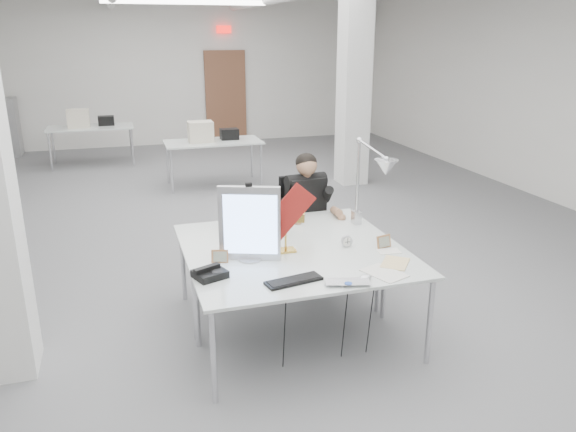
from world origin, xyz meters
The scene contains 23 objects.
room_shell centered at (0.04, 0.13, 1.69)m, with size 10.04×14.04×3.24m.
desk_main centered at (0.00, -2.50, 0.74)m, with size 1.80×0.90×0.03m, color silver.
desk_second centered at (0.00, -1.60, 0.74)m, with size 1.80×0.90×0.03m, color silver.
bg_desk_a centered at (0.20, 3.00, 0.74)m, with size 1.60×0.80×0.03m, color silver.
bg_desk_b centered at (-1.80, 5.20, 0.74)m, with size 1.60×0.80×0.03m, color silver.
filing_cabinet centered at (-3.50, 6.65, 0.60)m, with size 0.45×0.55×1.20m, color gray.
office_chair centered at (0.46, -1.01, 0.59)m, with size 0.58×0.58×1.18m, color black, non-canonical shape.
seated_person centered at (0.46, -1.06, 0.90)m, with size 0.47×0.58×0.88m, color black, non-canonical shape.
monitor centered at (-0.40, -2.18, 1.06)m, with size 0.49×0.05×0.60m, color #B3B3B8.
pennant centered at (-0.11, -2.21, 1.12)m, with size 0.50×0.01×0.21m, color maroon.
keyboard centered at (-0.20, -2.69, 0.77)m, with size 0.42×0.14×0.02m, color black.
laptop centered at (0.15, -2.89, 0.77)m, with size 0.33×0.21×0.03m, color #BBBBC0.
mouse centered at (0.32, -2.81, 0.77)m, with size 0.10×0.06×0.04m, color silver.
bankers_lamp centered at (-0.08, -2.10, 0.91)m, with size 0.28×0.11×0.32m, color #B69338, non-canonical shape.
desk_phone centered at (-0.77, -2.43, 0.78)m, with size 0.22×0.20×0.06m, color black.
picture_frame_left centered at (-0.65, -2.17, 0.81)m, with size 0.13×0.01×0.11m, color #B57A4E.
picture_frame_right centered at (0.74, -2.26, 0.81)m, with size 0.14×0.01×0.11m, color #A67047.
desk_clock centered at (0.45, -2.15, 0.81)m, with size 0.10×0.10×0.03m, color #B0B0B5.
paper_stack_a centered at (0.50, -2.75, 0.76)m, with size 0.22×0.32×0.01m, color silver.
paper_stack_b centered at (0.67, -2.60, 0.76)m, with size 0.19×0.27×0.01m, color #D2B77E.
paper_stack_c centered at (0.74, -2.36, 0.76)m, with size 0.18×0.13×0.01m, color silver.
beige_monitor centered at (-0.19, -1.54, 0.94)m, with size 0.39×0.37×0.37m, color beige.
architect_lamp centered at (0.77, -1.86, 1.24)m, with size 0.26×0.76×0.98m, color #B9B8BD, non-canonical shape.
Camera 1 is at (-1.34, -6.25, 2.49)m, focal length 35.00 mm.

